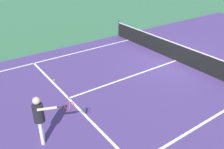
# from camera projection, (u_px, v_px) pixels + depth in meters

# --- Properties ---
(ground_plane) EXTENTS (60.00, 60.00, 0.00)m
(ground_plane) POSITION_uv_depth(u_px,v_px,m) (176.00, 61.00, 12.80)
(ground_plane) COLOR #38724C
(court_surface_inbounds) EXTENTS (10.62, 24.40, 0.00)m
(court_surface_inbounds) POSITION_uv_depth(u_px,v_px,m) (176.00, 61.00, 12.80)
(court_surface_inbounds) COLOR #4C387A
(court_surface_inbounds) RESTS_ON ground_plane
(line_sideline_left) EXTENTS (0.10, 11.89, 0.01)m
(line_sideline_left) POSITION_uv_depth(u_px,v_px,m) (42.00, 61.00, 12.73)
(line_sideline_left) COLOR white
(line_sideline_left) RESTS_ON ground_plane
(line_service_near) EXTENTS (8.22, 0.10, 0.01)m
(line_service_near) POSITION_uv_depth(u_px,v_px,m) (68.00, 98.00, 9.52)
(line_service_near) COLOR white
(line_service_near) RESTS_ON ground_plane
(line_center_service) EXTENTS (0.10, 6.40, 0.01)m
(line_center_service) POSITION_uv_depth(u_px,v_px,m) (130.00, 77.00, 11.16)
(line_center_service) COLOR white
(line_center_service) RESTS_ON ground_plane
(net) EXTENTS (10.51, 0.09, 1.07)m
(net) POSITION_uv_depth(u_px,v_px,m) (177.00, 52.00, 12.57)
(net) COLOR #33383D
(net) RESTS_ON ground_plane
(player_near) EXTENTS (0.81, 1.06, 1.63)m
(player_near) POSITION_uv_depth(u_px,v_px,m) (40.00, 115.00, 6.90)
(player_near) COLOR white
(player_near) RESTS_ON ground_plane
(tennis_ball_mid_court) EXTENTS (0.07, 0.07, 0.07)m
(tennis_ball_mid_court) POSITION_uv_depth(u_px,v_px,m) (54.00, 80.00, 10.80)
(tennis_ball_mid_court) COLOR #CCE033
(tennis_ball_mid_court) RESTS_ON ground_plane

